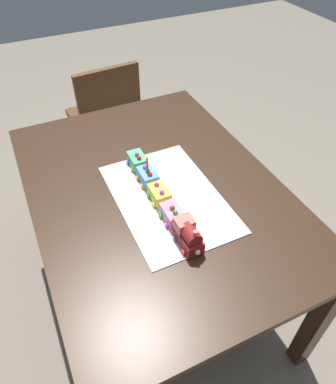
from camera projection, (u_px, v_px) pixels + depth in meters
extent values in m
plane|color=gray|center=(159.00, 285.00, 2.01)|extent=(8.00, 8.00, 0.00)
cube|color=#382316|center=(155.00, 191.00, 1.51)|extent=(1.40, 1.00, 0.03)
cube|color=#382316|center=(317.00, 321.00, 1.48)|extent=(0.07, 0.07, 0.71)
cube|color=#382316|center=(179.00, 151.00, 2.32)|extent=(0.07, 0.07, 0.71)
cube|color=#382316|center=(41.00, 191.00, 2.05)|extent=(0.07, 0.07, 0.71)
cube|color=brown|center=(103.00, 117.00, 2.45)|extent=(0.43, 0.43, 0.04)
cube|color=brown|center=(109.00, 100.00, 2.19)|extent=(0.06, 0.40, 0.40)
cube|color=brown|center=(119.00, 127.00, 2.78)|extent=(0.04, 0.04, 0.42)
cube|color=brown|center=(77.00, 140.00, 2.66)|extent=(0.04, 0.04, 0.42)
cube|color=brown|center=(138.00, 150.00, 2.56)|extent=(0.04, 0.04, 0.42)
cube|color=brown|center=(93.00, 165.00, 2.44)|extent=(0.04, 0.04, 0.42)
cube|color=silver|center=(168.00, 198.00, 1.45)|extent=(0.60, 0.40, 0.00)
cube|color=maroon|center=(188.00, 239.00, 1.26)|extent=(0.12, 0.06, 0.05)
cylinder|color=maroon|center=(191.00, 234.00, 1.22)|extent=(0.07, 0.05, 0.05)
cube|color=#F27260|center=(184.00, 224.00, 1.25)|extent=(0.06, 0.06, 0.04)
cylinder|color=#F27260|center=(195.00, 234.00, 1.18)|extent=(0.02, 0.02, 0.03)
sphere|color=#F4EFCC|center=(198.00, 252.00, 1.21)|extent=(0.02, 0.02, 0.02)
cylinder|color=red|center=(202.00, 245.00, 1.26)|extent=(0.02, 0.01, 0.02)
cylinder|color=yellow|center=(192.00, 232.00, 1.31)|extent=(0.02, 0.01, 0.02)
cylinder|color=red|center=(183.00, 253.00, 1.24)|extent=(0.02, 0.01, 0.02)
cylinder|color=#4C59D8|center=(175.00, 238.00, 1.28)|extent=(0.02, 0.01, 0.02)
cube|color=pink|center=(172.00, 214.00, 1.35)|extent=(0.10, 0.06, 0.06)
cylinder|color=red|center=(184.00, 219.00, 1.35)|extent=(0.02, 0.01, 0.02)
cylinder|color=#D84CB2|center=(177.00, 210.00, 1.39)|extent=(0.02, 0.01, 0.02)
cylinder|color=#D84CB2|center=(167.00, 225.00, 1.33)|extent=(0.02, 0.01, 0.02)
cylinder|color=green|center=(161.00, 215.00, 1.36)|extent=(0.02, 0.01, 0.02)
sphere|color=green|center=(175.00, 212.00, 1.31)|extent=(0.02, 0.02, 0.02)
sphere|color=red|center=(172.00, 208.00, 1.32)|extent=(0.02, 0.02, 0.02)
cube|color=#F4E04C|center=(159.00, 194.00, 1.42)|extent=(0.10, 0.06, 0.06)
cylinder|color=yellow|center=(170.00, 199.00, 1.43)|extent=(0.02, 0.01, 0.02)
cylinder|color=red|center=(165.00, 191.00, 1.46)|extent=(0.02, 0.01, 0.02)
cylinder|color=yellow|center=(154.00, 205.00, 1.41)|extent=(0.02, 0.01, 0.02)
cylinder|color=green|center=(148.00, 196.00, 1.44)|extent=(0.02, 0.01, 0.02)
sphere|color=#D84CB2|center=(157.00, 184.00, 1.42)|extent=(0.02, 0.02, 0.02)
sphere|color=#D84CB2|center=(162.00, 192.00, 1.38)|extent=(0.02, 0.02, 0.02)
cube|color=#669EEA|center=(148.00, 177.00, 1.50)|extent=(0.10, 0.06, 0.06)
cylinder|color=orange|center=(158.00, 181.00, 1.51)|extent=(0.02, 0.01, 0.02)
cylinder|color=orange|center=(153.00, 174.00, 1.54)|extent=(0.02, 0.01, 0.02)
cylinder|color=orange|center=(143.00, 186.00, 1.48)|extent=(0.02, 0.01, 0.02)
cylinder|color=orange|center=(138.00, 178.00, 1.52)|extent=(0.02, 0.01, 0.02)
sphere|color=#D84CB2|center=(145.00, 167.00, 1.49)|extent=(0.02, 0.02, 0.02)
sphere|color=red|center=(150.00, 174.00, 1.46)|extent=(0.02, 0.02, 0.02)
sphere|color=green|center=(148.00, 171.00, 1.48)|extent=(0.02, 0.02, 0.02)
cube|color=#59CC7A|center=(137.00, 161.00, 1.58)|extent=(0.10, 0.06, 0.06)
cylinder|color=#4C59D8|center=(148.00, 165.00, 1.58)|extent=(0.02, 0.01, 0.02)
cylinder|color=yellow|center=(143.00, 158.00, 1.62)|extent=(0.02, 0.01, 0.02)
cylinder|color=orange|center=(132.00, 170.00, 1.56)|extent=(0.02, 0.01, 0.02)
cylinder|color=#4C59D8|center=(128.00, 162.00, 1.60)|extent=(0.02, 0.01, 0.02)
sphere|color=red|center=(139.00, 158.00, 1.54)|extent=(0.02, 0.02, 0.02)
sphere|color=#4C59D8|center=(137.00, 155.00, 1.55)|extent=(0.02, 0.02, 0.02)
cylinder|color=#F24C59|center=(147.00, 164.00, 1.45)|extent=(0.01, 0.01, 0.05)
cone|color=yellow|center=(147.00, 157.00, 1.43)|extent=(0.01, 0.01, 0.01)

